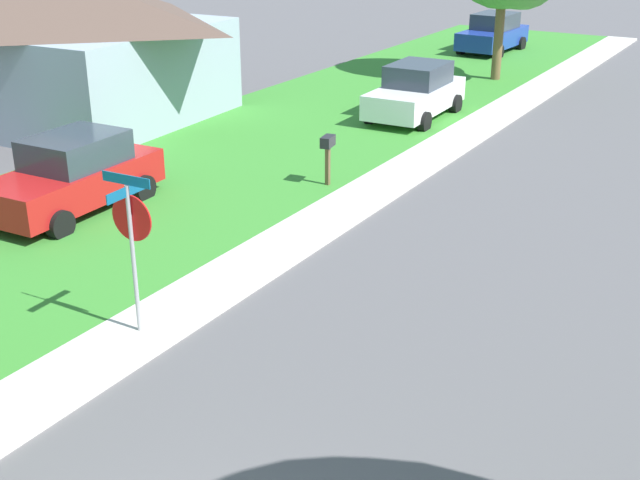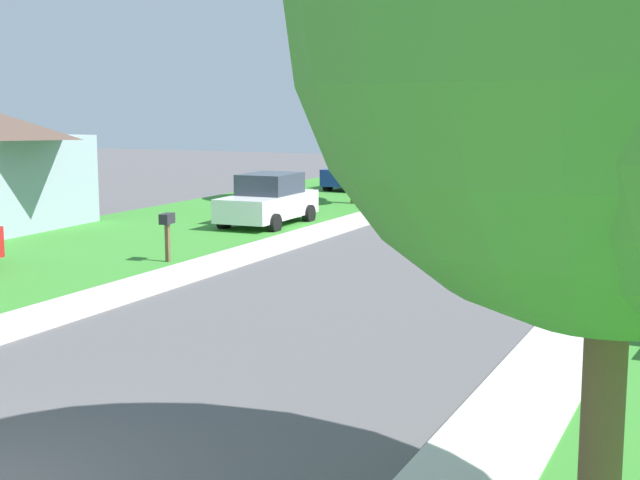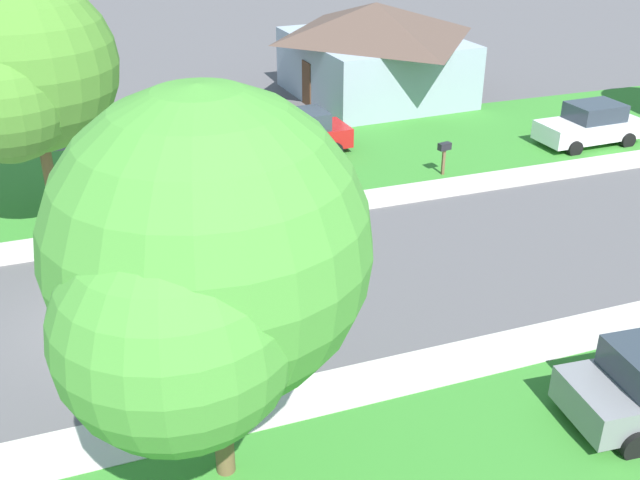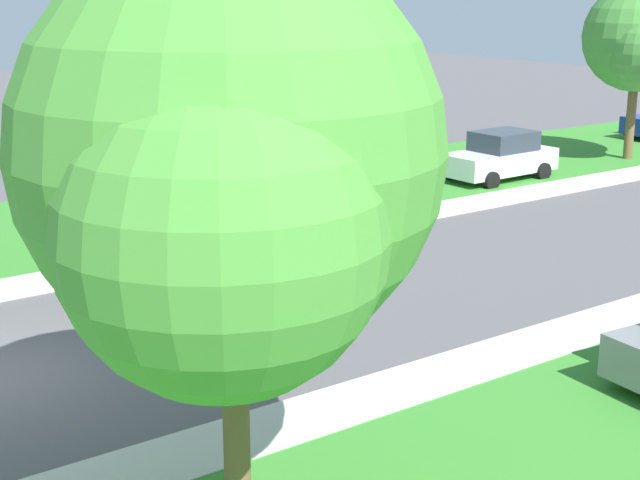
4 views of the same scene
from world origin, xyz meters
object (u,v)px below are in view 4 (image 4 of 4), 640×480
at_px(mailbox, 353,183).
at_px(tree_across_right, 227,170).
at_px(house_left_setback, 228,98).
at_px(stop_sign_far_corner, 119,195).
at_px(car_red_kerbside_mid, 161,182).
at_px(tree_sidewalk_far, 640,41).
at_px(car_white_far_down_street, 500,156).

bearing_deg(mailbox, tree_across_right, -42.62).
bearing_deg(mailbox, house_left_setback, 170.04).
height_order(stop_sign_far_corner, car_red_kerbside_mid, stop_sign_far_corner).
xyz_separation_m(stop_sign_far_corner, house_left_setback, (-11.85, 9.87, 0.49)).
relative_size(stop_sign_far_corner, tree_sidewalk_far, 0.40).
bearing_deg(stop_sign_far_corner, tree_sidewalk_far, 94.52).
distance_m(stop_sign_far_corner, car_red_kerbside_mid, 6.41).
bearing_deg(tree_sidewalk_far, mailbox, -87.51).
height_order(car_red_kerbside_mid, house_left_setback, house_left_setback).
distance_m(tree_sidewalk_far, mailbox, 14.64).
relative_size(car_red_kerbside_mid, house_left_setback, 0.46).
relative_size(car_red_kerbside_mid, car_white_far_down_street, 1.00).
bearing_deg(stop_sign_far_corner, house_left_setback, 140.20).
xyz_separation_m(tree_sidewalk_far, house_left_setback, (-10.10, -12.28, -2.29)).
distance_m(car_white_far_down_street, tree_sidewalk_far, 7.82).
height_order(car_red_kerbside_mid, mailbox, car_red_kerbside_mid).
bearing_deg(car_red_kerbside_mid, tree_across_right, -23.04).
distance_m(tree_across_right, tree_sidewalk_far, 28.63).
bearing_deg(mailbox, tree_sidewalk_far, 92.49).
bearing_deg(tree_across_right, house_left_setback, 150.13).
bearing_deg(house_left_setback, car_red_kerbside_mid, -43.29).
distance_m(car_red_kerbside_mid, tree_across_right, 18.24).
height_order(stop_sign_far_corner, tree_sidewalk_far, tree_sidewalk_far).
distance_m(car_white_far_down_street, tree_across_right, 23.31).
xyz_separation_m(car_red_kerbside_mid, house_left_setback, (-6.65, 6.27, 1.50)).
xyz_separation_m(car_red_kerbside_mid, mailbox, (4.06, 4.38, 0.14)).
height_order(stop_sign_far_corner, tree_across_right, tree_across_right).
bearing_deg(mailbox, stop_sign_far_corner, -81.92).
bearing_deg(stop_sign_far_corner, car_white_far_down_street, 98.08).
xyz_separation_m(car_white_far_down_street, house_left_setback, (-9.67, -5.45, 1.50)).
distance_m(car_white_far_down_street, mailbox, 7.41).
xyz_separation_m(tree_across_right, tree_sidewalk_far, (-12.97, 25.53, -0.02)).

